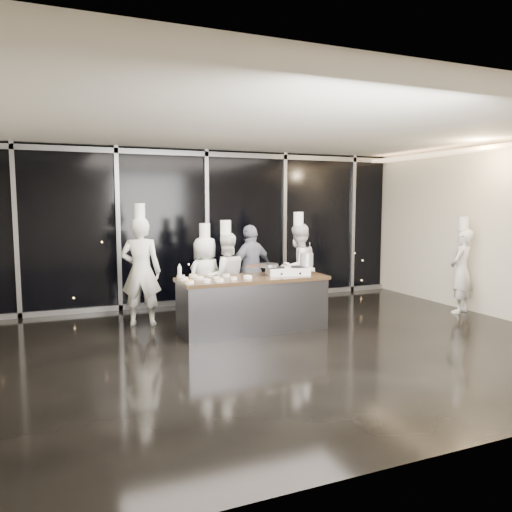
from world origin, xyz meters
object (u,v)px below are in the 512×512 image
Objects in this scene: stove at (288,271)px; chef_right at (298,267)px; demo_counter at (253,304)px; chef_far_left at (141,271)px; frying_pan at (268,265)px; stock_pot at (307,259)px; chef_left at (205,278)px; guest at (251,269)px; chef_center at (226,277)px; chef_side at (461,270)px.

stove is 0.39× the size of chef_right.
demo_counter is 0.82m from stove.
chef_far_left is at bearing -19.60° from chef_right.
chef_far_left reaches higher than stove.
frying_pan reaches higher than demo_counter.
stock_pot is at bearing 176.34° from chef_far_left.
chef_right reaches higher than chef_left.
chef_far_left is 1.20× the size of chef_left.
demo_counter is 2.03m from chef_far_left.
stock_pot is at bearing 91.40° from guest.
chef_far_left is 1.24× the size of guest.
stock_pot is 0.11× the size of chef_far_left.
chef_far_left reaches higher than chef_center.
chef_center is (-1.14, 0.91, -0.35)m from stock_pot.
stock_pot is 0.12× the size of chef_center.
chef_center is at bearing 134.49° from chef_left.
chef_side reaches higher than guest.
chef_right is (1.06, 0.94, -0.21)m from frying_pan.
stock_pot reaches higher than demo_counter.
stove is at bearing 174.38° from chef_far_left.
chef_far_left is at bearing -28.09° from chef_left.
demo_counter is 1.16m from chef_left.
guest is at bearing 171.00° from chef_left.
chef_side is (3.89, -0.39, -0.24)m from frying_pan.
chef_center is at bearing 141.36° from stock_pot.
chef_far_left is at bearing 145.78° from demo_counter.
chef_center reaches higher than stove.
guest is (-0.16, 1.23, -0.12)m from stove.
chef_right is at bearing 147.66° from guest.
frying_pan is 1.26m from chef_left.
stove is at bearing -2.64° from frying_pan.
chef_far_left is at bearing 164.29° from frying_pan.
demo_counter is 1.41× the size of chef_left.
chef_side reaches higher than stove.
stove is 1.25m from guest.
guest is at bearing 110.77° from stock_pot.
chef_far_left is at bearing 155.72° from stock_pot.
frying_pan is 1.43m from chef_right.
chef_center is at bearing -11.54° from chef_right.
frying_pan is 0.32× the size of chef_side.
guest is (-0.49, 1.29, -0.30)m from stock_pot.
frying_pan is at bearing 167.85° from stock_pot.
demo_counter is at bearing 49.30° from guest.
stove is at bearing 137.02° from chef_center.
frying_pan is 0.34× the size of chef_left.
stove is 2.52m from chef_far_left.
demo_counter is at bearing 105.06° from chef_center.
chef_center is at bearing -169.53° from chef_far_left.
stock_pot is 1.41m from guest.
chef_center is 1.55m from chef_right.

